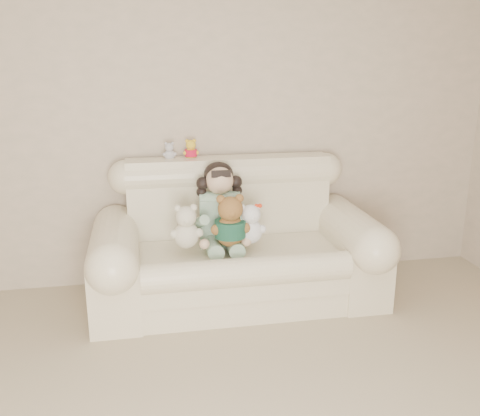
# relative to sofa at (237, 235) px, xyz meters

# --- Properties ---
(wall_back) EXTENTS (4.50, 0.00, 4.50)m
(wall_back) POSITION_rel_sofa_xyz_m (-0.07, 0.50, 0.78)
(wall_back) COLOR tan
(wall_back) RESTS_ON ground
(sofa) EXTENTS (2.10, 0.95, 1.03)m
(sofa) POSITION_rel_sofa_xyz_m (0.00, 0.00, 0.00)
(sofa) COLOR beige
(sofa) RESTS_ON floor
(seated_child) EXTENTS (0.43, 0.50, 0.63)m
(seated_child) POSITION_rel_sofa_xyz_m (-0.12, 0.08, 0.22)
(seated_child) COLOR #276B3D
(seated_child) RESTS_ON sofa
(brown_teddy) EXTENTS (0.34, 0.30, 0.43)m
(brown_teddy) POSITION_rel_sofa_xyz_m (-0.08, -0.16, 0.20)
(brown_teddy) COLOR brown
(brown_teddy) RESTS_ON sofa
(white_cat) EXTENTS (0.24, 0.19, 0.34)m
(white_cat) POSITION_rel_sofa_xyz_m (0.07, -0.13, 0.16)
(white_cat) COLOR silver
(white_cat) RESTS_ON sofa
(cream_teddy) EXTENTS (0.25, 0.20, 0.36)m
(cream_teddy) POSITION_rel_sofa_xyz_m (-0.38, -0.14, 0.17)
(cream_teddy) COLOR beige
(cream_teddy) RESTS_ON sofa
(yellow_mini_bear) EXTENTS (0.14, 0.11, 0.19)m
(yellow_mini_bear) POSITION_rel_sofa_xyz_m (-0.29, 0.39, 0.59)
(yellow_mini_bear) COLOR yellow
(yellow_mini_bear) RESTS_ON sofa
(grey_mini_plush) EXTENTS (0.12, 0.10, 0.17)m
(grey_mini_plush) POSITION_rel_sofa_xyz_m (-0.45, 0.39, 0.58)
(grey_mini_plush) COLOR silver
(grey_mini_plush) RESTS_ON sofa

